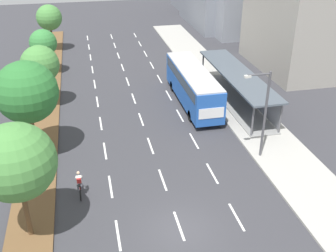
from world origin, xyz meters
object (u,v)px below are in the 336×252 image
object	(u,v)px
bus_shelter	(239,84)
median_tree_third	(40,65)
median_tree_nearest	(16,162)
median_tree_fifth	(49,18)
median_tree_second	(27,92)
median_tree_fourth	(43,43)
cyclist	(80,185)
bus	(193,83)
streetlight	(263,109)

from	to	relation	value
bus_shelter	median_tree_third	xyz separation A→B (m)	(-17.75, 3.15, 2.19)
median_tree_nearest	median_tree_fifth	size ratio (longest dim) A/B	1.15
bus_shelter	median_tree_nearest	size ratio (longest dim) A/B	2.11
median_tree_third	median_tree_fifth	xyz separation A→B (m)	(0.12, 17.44, 0.30)
median_tree_nearest	median_tree_third	xyz separation A→B (m)	(-0.01, 17.44, -0.77)
median_tree_second	median_tree_fourth	distance (m)	17.50
cyclist	median_tree_fourth	world-z (taller)	median_tree_fourth
median_tree_second	bus_shelter	bearing A→B (deg)	17.23
median_tree_third	median_tree_fourth	xyz separation A→B (m)	(-0.26, 8.72, -0.49)
bus_shelter	median_tree_third	size ratio (longest dim) A/B	2.52
median_tree_fifth	median_tree_nearest	bearing A→B (deg)	-90.18
bus	median_tree_fourth	bearing A→B (deg)	140.92
median_tree_fifth	median_tree_third	bearing A→B (deg)	-90.39
median_tree_fifth	streetlight	world-z (taller)	streetlight
bus_shelter	median_tree_third	distance (m)	18.16
median_tree_nearest	streetlight	world-z (taller)	median_tree_nearest
median_tree_fourth	median_tree_third	bearing A→B (deg)	-88.32
bus	median_tree_fourth	size ratio (longest dim) A/B	2.29
median_tree_third	median_tree_fourth	size ratio (longest dim) A/B	1.15
cyclist	median_tree_second	world-z (taller)	median_tree_second
cyclist	median_tree_second	bearing A→B (deg)	118.19
bus_shelter	median_tree_fifth	bearing A→B (deg)	130.58
median_tree_nearest	median_tree_fourth	world-z (taller)	median_tree_nearest
streetlight	median_tree_fifth	bearing A→B (deg)	117.32
median_tree_third	streetlight	size ratio (longest dim) A/B	0.87
bus_shelter	cyclist	size ratio (longest dim) A/B	7.83
bus_shelter	median_tree_second	xyz separation A→B (m)	(-17.97, -5.57, 3.16)
bus	cyclist	bearing A→B (deg)	-131.89
streetlight	median_tree_second	bearing A→B (deg)	166.23
median_tree_second	median_tree_third	distance (m)	8.78
bus	streetlight	distance (m)	10.57
bus_shelter	median_tree_fourth	xyz separation A→B (m)	(-18.01, 11.87, 1.70)
bus	median_tree_fifth	world-z (taller)	median_tree_fifth
median_tree_second	median_tree_fourth	size ratio (longest dim) A/B	1.44
median_tree_second	median_tree_fourth	world-z (taller)	median_tree_second
bus_shelter	median_tree_fifth	size ratio (longest dim) A/B	2.44
streetlight	bus_shelter	bearing A→B (deg)	77.41
bus	cyclist	size ratio (longest dim) A/B	6.20
bus	median_tree_nearest	world-z (taller)	median_tree_nearest
median_tree_third	streetlight	world-z (taller)	streetlight
bus_shelter	bus	world-z (taller)	bus
median_tree_fifth	streetlight	size ratio (longest dim) A/B	0.90
streetlight	cyclist	bearing A→B (deg)	-172.34
median_tree_nearest	median_tree_third	world-z (taller)	median_tree_nearest
median_tree_fourth	streetlight	distance (m)	26.60
median_tree_second	median_tree_third	xyz separation A→B (m)	(0.22, 8.72, -0.97)
cyclist	median_tree_second	size ratio (longest dim) A/B	0.26
median_tree_nearest	median_tree_fifth	world-z (taller)	median_tree_nearest
bus	median_tree_nearest	distance (m)	20.35
streetlight	median_tree_third	bearing A→B (deg)	141.13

